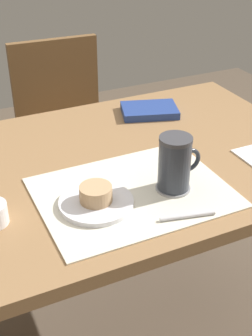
% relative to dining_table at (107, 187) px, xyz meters
% --- Properties ---
extents(dining_table, '(1.23, 0.78, 0.74)m').
position_rel_dining_table_xyz_m(dining_table, '(0.00, 0.00, 0.00)').
color(dining_table, '#997047').
rests_on(dining_table, ground_plane).
extents(wooden_chair, '(0.44, 0.44, 0.84)m').
position_rel_dining_table_xyz_m(wooden_chair, '(0.13, 0.77, -0.19)').
color(wooden_chair, brown).
rests_on(wooden_chair, ground_plane).
extents(placemat, '(0.46, 0.35, 0.00)m').
position_rel_dining_table_xyz_m(placemat, '(0.00, -0.17, 0.08)').
color(placemat, silver).
rests_on(placemat, dining_table).
extents(pastry_plate, '(0.18, 0.18, 0.01)m').
position_rel_dining_table_xyz_m(pastry_plate, '(-0.10, -0.18, 0.09)').
color(pastry_plate, white).
rests_on(pastry_plate, placemat).
extents(pastry, '(0.08, 0.08, 0.04)m').
position_rel_dining_table_xyz_m(pastry, '(-0.10, -0.18, 0.12)').
color(pastry, tan).
rests_on(pastry, pastry_plate).
extents(coffee_coaster, '(0.09, 0.09, 0.00)m').
position_rel_dining_table_xyz_m(coffee_coaster, '(0.10, -0.20, 0.09)').
color(coffee_coaster, '#99999E').
rests_on(coffee_coaster, placemat).
extents(coffee_mug, '(0.11, 0.08, 0.14)m').
position_rel_dining_table_xyz_m(coffee_mug, '(0.10, -0.20, 0.16)').
color(coffee_mug, '#2D333D').
rests_on(coffee_mug, coffee_coaster).
extents(teaspoon, '(0.13, 0.04, 0.01)m').
position_rel_dining_table_xyz_m(teaspoon, '(0.07, -0.31, 0.09)').
color(teaspoon, silver).
rests_on(teaspoon, placemat).
extents(small_book, '(0.21, 0.17, 0.02)m').
position_rel_dining_table_xyz_m(small_book, '(0.25, 0.23, 0.09)').
color(small_book, navy).
rests_on(small_book, dining_table).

